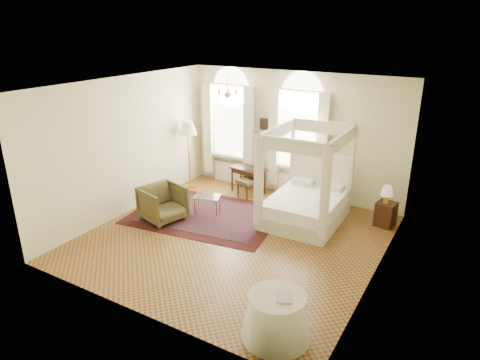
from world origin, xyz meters
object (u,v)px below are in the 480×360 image
object	(u,v)px
stool	(247,182)
coffee_table	(207,198)
armchair	(163,203)
nightstand	(386,214)
writing_desk	(248,171)
side_table	(277,316)
floor_lamp	(188,131)
canopy_bed	(305,202)

from	to	relation	value
stool	coffee_table	distance (m)	1.39
armchair	coffee_table	world-z (taller)	armchair
coffee_table	nightstand	bearing A→B (deg)	20.19
writing_desk	coffee_table	xyz separation A→B (m)	(-0.23, -1.65, -0.23)
side_table	floor_lamp	bearing A→B (deg)	137.98
coffee_table	canopy_bed	bearing A→B (deg)	17.96
stool	armchair	world-z (taller)	armchair
writing_desk	floor_lamp	size ratio (longest dim) A/B	0.54
stool	floor_lamp	bearing A→B (deg)	-176.04
stool	side_table	bearing A→B (deg)	-55.78
side_table	nightstand	bearing A→B (deg)	83.23
stool	floor_lamp	distance (m)	2.16
side_table	writing_desk	bearing A→B (deg)	123.53
floor_lamp	side_table	distance (m)	6.65
canopy_bed	side_table	bearing A→B (deg)	-73.56
stool	side_table	xyz separation A→B (m)	(3.06, -4.50, -0.07)
armchair	side_table	xyz separation A→B (m)	(4.08, -2.28, -0.07)
nightstand	side_table	world-z (taller)	side_table
coffee_table	side_table	size ratio (longest dim) A/B	0.70
nightstand	side_table	bearing A→B (deg)	-96.77
nightstand	side_table	size ratio (longest dim) A/B	0.56
side_table	coffee_table	bearing A→B (deg)	137.27
nightstand	stool	xyz separation A→B (m)	(-3.61, -0.12, 0.13)
canopy_bed	coffee_table	size ratio (longest dim) A/B	3.01
floor_lamp	writing_desk	bearing A→B (deg)	14.76
canopy_bed	side_table	distance (m)	4.06
writing_desk	coffee_table	world-z (taller)	writing_desk
writing_desk	nightstand	bearing A→B (deg)	-2.98
writing_desk	side_table	size ratio (longest dim) A/B	0.97
stool	side_table	size ratio (longest dim) A/B	0.51
armchair	coffee_table	size ratio (longest dim) A/B	1.25
nightstand	floor_lamp	xyz separation A→B (m)	(-5.40, -0.24, 1.32)
nightstand	writing_desk	xyz separation A→B (m)	(-3.74, 0.19, 0.32)
nightstand	floor_lamp	size ratio (longest dim) A/B	0.31
writing_desk	canopy_bed	bearing A→B (deg)	-24.21
stool	canopy_bed	bearing A→B (deg)	-17.52
canopy_bed	writing_desk	xyz separation A→B (m)	(-2.04, 0.92, 0.11)
floor_lamp	side_table	size ratio (longest dim) A/B	1.80
coffee_table	armchair	bearing A→B (deg)	-127.15
nightstand	coffee_table	bearing A→B (deg)	-159.81
nightstand	writing_desk	world-z (taller)	writing_desk
writing_desk	side_table	world-z (taller)	writing_desk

